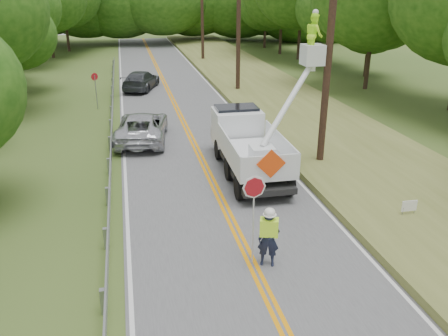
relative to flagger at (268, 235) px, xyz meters
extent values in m
plane|color=#37521D|center=(-0.42, -2.13, -0.99)|extent=(140.00, 140.00, 0.00)
cube|color=#505052|center=(-0.42, 11.87, -0.98)|extent=(7.20, 96.00, 0.02)
cube|color=orange|center=(-0.52, 11.87, -0.96)|extent=(0.12, 96.00, 0.00)
cube|color=orange|center=(-0.32, 11.87, -0.96)|extent=(0.12, 96.00, 0.00)
cube|color=silver|center=(-3.87, 11.87, -0.96)|extent=(0.12, 96.00, 0.00)
cube|color=silver|center=(3.03, 11.87, -0.96)|extent=(0.12, 96.00, 0.00)
cube|color=gray|center=(-4.52, -1.13, -0.64)|extent=(0.12, 0.14, 0.70)
cube|color=gray|center=(-4.52, 1.87, -0.64)|extent=(0.12, 0.14, 0.70)
cube|color=gray|center=(-4.52, 4.87, -0.64)|extent=(0.12, 0.14, 0.70)
cube|color=gray|center=(-4.52, 7.87, -0.64)|extent=(0.12, 0.14, 0.70)
cube|color=gray|center=(-4.52, 10.87, -0.64)|extent=(0.12, 0.14, 0.70)
cube|color=gray|center=(-4.52, 13.87, -0.64)|extent=(0.12, 0.14, 0.70)
cube|color=gray|center=(-4.52, 16.87, -0.64)|extent=(0.12, 0.14, 0.70)
cube|color=gray|center=(-4.52, 19.87, -0.64)|extent=(0.12, 0.14, 0.70)
cube|color=gray|center=(-4.52, 22.87, -0.64)|extent=(0.12, 0.14, 0.70)
cube|color=gray|center=(-4.52, 25.87, -0.64)|extent=(0.12, 0.14, 0.70)
cube|color=gray|center=(-4.52, 28.87, -0.64)|extent=(0.12, 0.14, 0.70)
cube|color=gray|center=(-4.52, 31.87, -0.64)|extent=(0.12, 0.14, 0.70)
cube|color=gray|center=(-4.52, 34.87, -0.64)|extent=(0.12, 0.14, 0.70)
cube|color=gray|center=(-4.42, 12.87, -0.39)|extent=(0.05, 48.00, 0.34)
cylinder|color=black|center=(4.58, 6.87, 4.01)|extent=(0.30, 0.30, 10.00)
cylinder|color=black|center=(4.58, 21.87, 4.01)|extent=(0.30, 0.30, 10.00)
cylinder|color=black|center=(4.58, 36.87, 4.01)|extent=(0.30, 0.30, 10.00)
cube|color=brown|center=(6.68, 11.87, -0.84)|extent=(7.00, 96.00, 0.30)
cylinder|color=#332319|center=(-10.85, 25.09, 0.23)|extent=(0.32, 0.32, 2.43)
ellipsoid|color=#1B470F|center=(-10.85, 25.09, 3.20)|extent=(5.67, 5.67, 4.99)
cylinder|color=#332319|center=(-13.08, 29.25, 0.19)|extent=(0.32, 0.32, 2.37)
cylinder|color=#332319|center=(-12.48, 36.35, 0.63)|extent=(0.32, 0.32, 3.24)
ellipsoid|color=#1B470F|center=(-12.48, 36.35, 4.59)|extent=(7.56, 7.56, 6.66)
cylinder|color=#332319|center=(-10.97, 42.87, 0.83)|extent=(0.32, 0.32, 3.64)
cylinder|color=#332319|center=(-9.78, 47.89, 0.87)|extent=(0.32, 0.32, 3.71)
cylinder|color=#332319|center=(14.46, 20.98, 1.03)|extent=(0.32, 0.32, 4.03)
cylinder|color=#332319|center=(16.95, 25.60, 0.39)|extent=(0.32, 0.32, 2.76)
ellipsoid|color=#1B470F|center=(16.95, 25.60, 3.77)|extent=(6.44, 6.44, 5.67)
cylinder|color=#332319|center=(16.13, 30.96, 0.60)|extent=(0.32, 0.32, 3.17)
ellipsoid|color=#1B470F|center=(16.13, 30.96, 4.47)|extent=(7.40, 7.40, 6.51)
cylinder|color=#332319|center=(14.80, 36.12, 1.16)|extent=(0.32, 0.32, 4.30)
cylinder|color=#332319|center=(14.15, 40.21, 0.98)|extent=(0.32, 0.32, 3.93)
cylinder|color=#332319|center=(14.11, 46.09, 0.45)|extent=(0.32, 0.32, 2.88)
ellipsoid|color=#1B470F|center=(14.11, 46.09, 3.97)|extent=(6.72, 6.72, 5.91)
ellipsoid|color=#1B470F|center=(-17.45, 55.81, 4.51)|extent=(15.38, 11.53, 11.53)
ellipsoid|color=#1B470F|center=(-12.56, 55.15, 4.51)|extent=(11.40, 8.55, 8.55)
ellipsoid|color=#1B470F|center=(-7.74, 54.28, 4.51)|extent=(12.48, 9.36, 9.36)
ellipsoid|color=#1B470F|center=(-3.40, 54.01, 4.51)|extent=(12.81, 9.61, 9.61)
ellipsoid|color=#1B470F|center=(2.04, 52.27, 4.51)|extent=(11.67, 8.75, 8.75)
ellipsoid|color=#1B470F|center=(6.64, 55.66, 4.51)|extent=(13.06, 9.80, 9.80)
ellipsoid|color=#1B470F|center=(21.72, 51.94, 4.51)|extent=(15.97, 11.98, 11.98)
imported|color=#191E33|center=(0.01, -0.01, -0.14)|extent=(0.70, 0.58, 1.66)
cube|color=#BFFC28|center=(0.01, -0.01, 0.24)|extent=(0.58, 0.46, 0.50)
ellipsoid|color=white|center=(0.01, -0.01, 0.70)|extent=(0.31, 0.31, 0.25)
cylinder|color=#B7B7B7|center=(-0.39, 0.19, 0.19)|extent=(0.04, 0.04, 2.33)
cylinder|color=#A3121B|center=(-0.39, 0.19, 1.41)|extent=(0.66, 0.06, 0.66)
cylinder|color=black|center=(0.28, 4.30, -0.51)|extent=(0.31, 0.92, 0.91)
cylinder|color=black|center=(2.18, 4.26, -0.51)|extent=(0.31, 0.92, 0.91)
cylinder|color=black|center=(0.32, 6.20, -0.51)|extent=(0.31, 0.92, 0.91)
cylinder|color=black|center=(2.22, 6.16, -0.51)|extent=(0.31, 0.92, 0.91)
cylinder|color=black|center=(0.38, 8.58, -0.51)|extent=(0.31, 0.92, 0.91)
cylinder|color=black|center=(2.28, 8.53, -0.51)|extent=(0.31, 0.92, 0.91)
cube|color=black|center=(1.28, 6.47, -0.45)|extent=(2.14, 6.13, 0.24)
cube|color=silver|center=(1.26, 5.80, 0.03)|extent=(2.29, 4.42, 0.21)
cube|color=silver|center=(0.19, 5.83, 0.50)|extent=(0.16, 4.37, 0.86)
cube|color=silver|center=(2.34, 5.78, 0.50)|extent=(0.16, 4.37, 0.86)
cube|color=silver|center=(1.21, 3.64, 0.50)|extent=(2.19, 0.11, 0.86)
cube|color=silver|center=(1.34, 9.03, 0.31)|extent=(2.18, 1.86, 1.71)
cube|color=black|center=(1.34, 9.22, 0.93)|extent=(1.93, 1.28, 0.71)
cube|color=silver|center=(1.24, 4.76, 0.50)|extent=(0.88, 0.88, 0.76)
cube|color=silver|center=(3.88, 6.87, 3.86)|extent=(0.81, 0.81, 0.81)
imported|color=#BFFC28|center=(3.88, 6.87, 4.64)|extent=(0.62, 0.80, 1.65)
cube|color=#F6470E|center=(1.21, 3.57, 0.65)|extent=(1.08, 0.07, 1.08)
imported|color=silver|center=(-2.90, 12.04, -0.24)|extent=(3.13, 5.51, 1.45)
imported|color=#3D4046|center=(-2.36, 24.42, -0.27)|extent=(3.37, 5.16, 1.39)
cylinder|color=gray|center=(-5.41, 19.13, 0.10)|extent=(0.06, 0.06, 2.18)
cylinder|color=#A3121B|center=(-5.41, 19.13, 1.09)|extent=(0.42, 0.31, 0.50)
cube|color=white|center=(5.40, 1.41, -0.39)|extent=(0.55, 0.04, 0.38)
cylinder|color=gray|center=(5.18, 1.41, -0.72)|extent=(0.02, 0.02, 0.55)
cylinder|color=gray|center=(5.61, 1.41, -0.72)|extent=(0.02, 0.02, 0.55)
camera|label=1|loc=(-3.57, -10.50, 6.48)|focal=36.37mm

